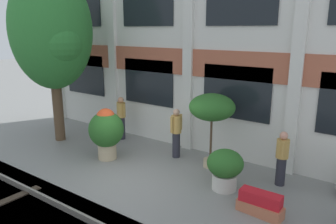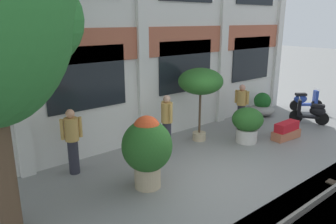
% 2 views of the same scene
% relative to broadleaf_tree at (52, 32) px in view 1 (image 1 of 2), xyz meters
% --- Properties ---
extents(ground_plane, '(80.00, 80.00, 0.00)m').
position_rel_broadleaf_tree_xyz_m(ground_plane, '(4.52, -0.91, -4.08)').
color(ground_plane, gray).
extents(apartment_facade, '(14.68, 0.64, 8.18)m').
position_rel_broadleaf_tree_xyz_m(apartment_facade, '(4.52, 2.39, -0.02)').
color(apartment_facade, silver).
rests_on(apartment_facade, ground).
extents(broadleaf_tree, '(3.07, 2.92, 6.36)m').
position_rel_broadleaf_tree_xyz_m(broadleaf_tree, '(0.00, 0.00, 0.00)').
color(broadleaf_tree, brown).
rests_on(broadleaf_tree, ground).
extents(potted_plant_square_trough, '(1.09, 0.47, 0.56)m').
position_rel_broadleaf_tree_xyz_m(potted_plant_square_trough, '(8.27, -0.60, -3.82)').
color(potted_plant_square_trough, '#B76647').
rests_on(potted_plant_square_trough, ground).
extents(potted_plant_fluted_column, '(1.15, 1.15, 1.72)m').
position_rel_broadleaf_tree_xyz_m(potted_plant_fluted_column, '(2.90, -0.28, -3.09)').
color(potted_plant_fluted_column, tan).
rests_on(potted_plant_fluted_column, ground).
extents(potted_plant_glazed_jar, '(0.97, 0.97, 1.12)m').
position_rel_broadleaf_tree_xyz_m(potted_plant_glazed_jar, '(7.04, 0.05, -3.45)').
color(potted_plant_glazed_jar, beige).
rests_on(potted_plant_glazed_jar, ground).
extents(potted_plant_terracotta_small, '(1.40, 1.40, 2.33)m').
position_rel_broadleaf_tree_xyz_m(potted_plant_terracotta_small, '(6.01, 1.14, -2.21)').
color(potted_plant_terracotta_small, tan).
rests_on(potted_plant_terracotta_small, ground).
extents(resident_by_doorway, '(0.34, 0.52, 1.67)m').
position_rel_broadleaf_tree_xyz_m(resident_by_doorway, '(4.68, 1.18, -3.19)').
color(resident_by_doorway, '#282833').
rests_on(resident_by_doorway, ground).
extents(resident_watching_tracks, '(0.34, 0.51, 1.55)m').
position_rel_broadleaf_tree_xyz_m(resident_watching_tracks, '(8.17, 1.18, -3.26)').
color(resident_watching_tracks, '#282833').
rests_on(resident_watching_tracks, ground).
extents(resident_near_plants, '(0.52, 0.34, 1.68)m').
position_rel_broadleaf_tree_xyz_m(resident_near_plants, '(1.89, 1.48, -3.18)').
color(resident_near_plants, '#282833').
rests_on(resident_near_plants, ground).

